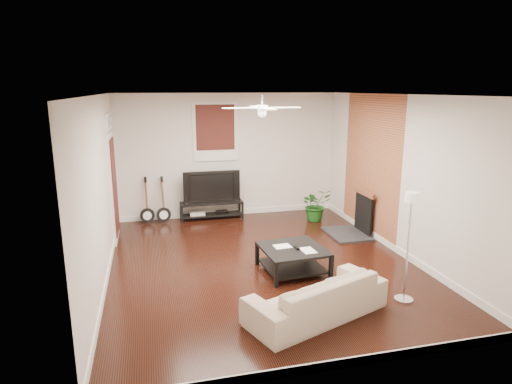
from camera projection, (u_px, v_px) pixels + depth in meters
room at (262, 183)px, 7.10m from camera, size 5.01×6.01×2.81m
brick_accent at (371, 166)px, 8.63m from camera, size 0.02×2.20×2.80m
fireplace at (355, 213)px, 8.78m from camera, size 0.80×1.10×0.92m
window_back at (215, 132)px, 9.71m from camera, size 1.00×0.06×1.30m
door_left at (113, 176)px, 8.36m from camera, size 0.08×1.00×2.50m
tv_stand at (212, 210)px, 9.90m from camera, size 1.41×0.38×0.39m
tv at (211, 186)px, 9.79m from camera, size 1.26×0.17×0.73m
coffee_table at (293, 260)px, 7.03m from camera, size 1.04×1.04×0.41m
sofa at (317, 296)px, 5.64m from camera, size 2.06×1.39×0.56m
floor_lamp at (408, 248)px, 5.94m from camera, size 0.33×0.33×1.57m
potted_plant at (316, 205)px, 9.72m from camera, size 0.72×0.64×0.74m
guitar_left at (146, 201)px, 9.47m from camera, size 0.33×0.24×1.03m
guitar_right at (163, 200)px, 9.52m from camera, size 0.35×0.27×1.03m
ceiling_fan at (262, 108)px, 6.82m from camera, size 1.24×1.24×0.32m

